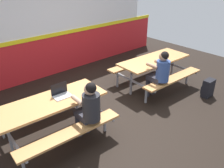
# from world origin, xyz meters

# --- Properties ---
(ground_plane) EXTENTS (10.00, 10.00, 0.02)m
(ground_plane) POSITION_xyz_m (0.00, 0.00, -0.01)
(ground_plane) COLOR black
(accent_backdrop) EXTENTS (8.00, 0.14, 2.60)m
(accent_backdrop) POSITION_xyz_m (0.00, 2.65, 1.25)
(accent_backdrop) COLOR red
(accent_backdrop) RESTS_ON ground
(picnic_table_left) EXTENTS (1.97, 1.64, 0.74)m
(picnic_table_left) POSITION_xyz_m (-1.48, 0.13, 0.58)
(picnic_table_left) COLOR tan
(picnic_table_left) RESTS_ON ground
(picnic_table_right) EXTENTS (1.97, 1.64, 0.74)m
(picnic_table_right) POSITION_xyz_m (1.48, 0.22, 0.58)
(picnic_table_right) COLOR tan
(picnic_table_right) RESTS_ON ground
(student_nearer) EXTENTS (0.37, 0.53, 1.21)m
(student_nearer) POSITION_xyz_m (-1.08, -0.45, 0.71)
(student_nearer) COLOR #2D2D38
(student_nearer) RESTS_ON ground
(student_further) EXTENTS (0.37, 0.53, 1.21)m
(student_further) POSITION_xyz_m (1.02, -0.32, 0.71)
(student_further) COLOR #2D2D38
(student_further) RESTS_ON ground
(laptop_silver) EXTENTS (0.33, 0.23, 0.22)m
(laptop_silver) POSITION_xyz_m (-1.25, 0.16, 0.79)
(laptop_silver) COLOR silver
(laptop_silver) RESTS_ON picnic_table_left
(backpack_dark) EXTENTS (0.30, 0.22, 0.44)m
(backpack_dark) POSITION_xyz_m (2.01, -1.04, 0.22)
(backpack_dark) COLOR black
(backpack_dark) RESTS_ON ground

